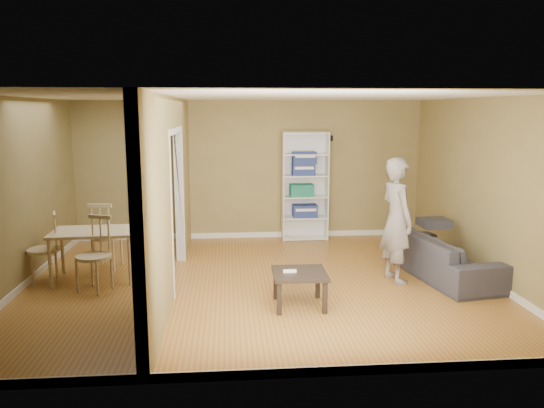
{
  "coord_description": "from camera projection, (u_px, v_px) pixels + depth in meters",
  "views": [
    {
      "loc": [
        -0.42,
        -7.21,
        2.42
      ],
      "look_at": [
        0.2,
        0.2,
        1.1
      ],
      "focal_mm": 35.0,
      "sensor_mm": 36.0,
      "label": 1
    }
  ],
  "objects": [
    {
      "name": "room_shell",
      "position": [
        259.0,
        192.0,
        7.31
      ],
      "size": [
        6.5,
        6.5,
        6.5
      ],
      "color": "olive",
      "rests_on": "ground"
    },
    {
      "name": "partition",
      "position": [
        171.0,
        194.0,
        7.21
      ],
      "size": [
        0.22,
        5.5,
        2.6
      ],
      "primitive_type": null,
      "color": "#96814C",
      "rests_on": "ground"
    },
    {
      "name": "wall_speaker",
      "position": [
        330.0,
        138.0,
        9.97
      ],
      "size": [
        0.1,
        0.1,
        0.1
      ],
      "primitive_type": "cube",
      "color": "black",
      "rests_on": "room_shell"
    },
    {
      "name": "sofa",
      "position": [
        442.0,
        249.0,
        7.77
      ],
      "size": [
        2.25,
        1.24,
        0.81
      ],
      "primitive_type": "imported",
      "rotation": [
        0.0,
        0.0,
        1.73
      ],
      "color": "black",
      "rests_on": "ground"
    },
    {
      "name": "person",
      "position": [
        397.0,
        209.0,
        7.46
      ],
      "size": [
        0.86,
        0.74,
        2.08
      ],
      "primitive_type": "imported",
      "rotation": [
        0.0,
        0.0,
        1.78
      ],
      "color": "slate",
      "rests_on": "ground"
    },
    {
      "name": "bookshelf",
      "position": [
        305.0,
        186.0,
        10.0
      ],
      "size": [
        0.85,
        0.37,
        2.03
      ],
      "color": "white",
      "rests_on": "ground"
    },
    {
      "name": "paper_box_navy_a",
      "position": [
        305.0,
        211.0,
        10.03
      ],
      "size": [
        0.45,
        0.29,
        0.23
      ],
      "primitive_type": "cube",
      "color": "navy",
      "rests_on": "bookshelf"
    },
    {
      "name": "paper_box_teal",
      "position": [
        302.0,
        190.0,
        9.96
      ],
      "size": [
        0.44,
        0.29,
        0.22
      ],
      "primitive_type": "cube",
      "color": "teal",
      "rests_on": "bookshelf"
    },
    {
      "name": "paper_box_navy_b",
      "position": [
        303.0,
        169.0,
        9.89
      ],
      "size": [
        0.41,
        0.27,
        0.21
      ],
      "primitive_type": "cube",
      "color": "#1B224D",
      "rests_on": "bookshelf"
    },
    {
      "name": "paper_box_navy_c",
      "position": [
        304.0,
        157.0,
        9.85
      ],
      "size": [
        0.43,
        0.28,
        0.22
      ],
      "primitive_type": "cube",
      "color": "navy",
      "rests_on": "bookshelf"
    },
    {
      "name": "coffee_table",
      "position": [
        300.0,
        277.0,
        6.58
      ],
      "size": [
        0.66,
        0.66,
        0.44
      ],
      "rotation": [
        0.0,
        0.0,
        -0.01
      ],
      "color": "#362B20",
      "rests_on": "ground"
    },
    {
      "name": "game_controller",
      "position": [
        290.0,
        271.0,
        6.55
      ],
      "size": [
        0.16,
        0.04,
        0.03
      ],
      "primitive_type": "cube",
      "color": "white",
      "rests_on": "coffee_table"
    },
    {
      "name": "dining_table",
      "position": [
        94.0,
        236.0,
        7.59
      ],
      "size": [
        1.16,
        0.77,
        0.72
      ],
      "rotation": [
        0.0,
        0.0,
        0.05
      ],
      "color": "#C7B98D",
      "rests_on": "ground"
    },
    {
      "name": "chair_left",
      "position": [
        43.0,
        248.0,
        7.49
      ],
      "size": [
        0.58,
        0.58,
        1.0
      ],
      "primitive_type": null,
      "rotation": [
        0.0,
        0.0,
        -1.25
      ],
      "color": "#D6B685",
      "rests_on": "ground"
    },
    {
      "name": "chair_near",
      "position": [
        93.0,
        254.0,
        7.11
      ],
      "size": [
        0.61,
        0.61,
        1.02
      ],
      "primitive_type": null,
      "rotation": [
        0.0,
        0.0,
        -0.4
      ],
      "color": "tan",
      "rests_on": "ground"
    },
    {
      "name": "chair_far",
      "position": [
        106.0,
        235.0,
        8.17
      ],
      "size": [
        0.56,
        0.56,
        1.05
      ],
      "primitive_type": null,
      "rotation": [
        0.0,
        0.0,
        2.97
      ],
      "color": "tan",
      "rests_on": "ground"
    }
  ]
}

